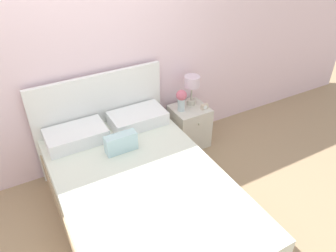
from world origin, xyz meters
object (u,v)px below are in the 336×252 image
nightstand (189,126)px  table_lamp (192,85)px  alarm_clock (204,107)px  bed (141,196)px  flower_vase (182,99)px

nightstand → table_lamp: size_ratio=1.42×
table_lamp → alarm_clock: 0.30m
bed → alarm_clock: bearing=31.1°
flower_vase → table_lamp: bearing=20.3°
nightstand → alarm_clock: alarm_clock is taller
flower_vase → bed: bearing=-138.3°
bed → flower_vase: bed is taller
bed → alarm_clock: size_ratio=25.09×
table_lamp → alarm_clock: bearing=-66.4°
bed → flower_vase: 1.28m
nightstand → flower_vase: 0.43m
bed → table_lamp: 1.48m
alarm_clock → flower_vase: bearing=156.7°
table_lamp → nightstand: bearing=-129.0°
flower_vase → alarm_clock: flower_vase is taller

